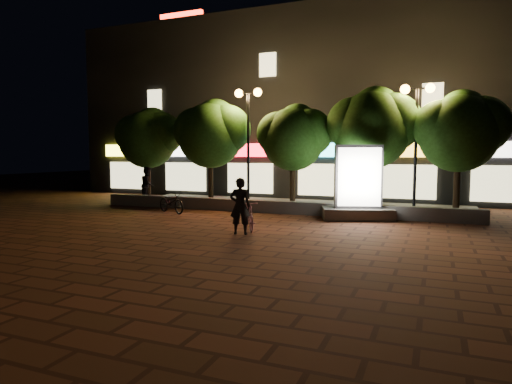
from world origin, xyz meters
The scene contains 16 objects.
ground centered at (0.00, 0.00, 0.00)m, with size 80.00×80.00×0.00m, color #572B1B.
retaining_wall centered at (0.00, 4.00, 0.25)m, with size 16.00×0.45×0.50m, color #65625E.
sidewalk centered at (0.00, 6.50, 0.04)m, with size 16.00×5.00×0.08m, color #65625E.
building_block centered at (-0.01, 12.99, 5.00)m, with size 28.00×8.12×11.30m.
tree_far_left centered at (-6.95, 5.46, 3.29)m, with size 3.36×2.80×4.63m.
tree_left centered at (-3.45, 5.46, 3.44)m, with size 3.60×3.00×4.89m.
tree_mid centered at (0.55, 5.46, 3.22)m, with size 3.24×2.70×4.50m.
tree_right centered at (3.86, 5.46, 3.57)m, with size 3.72×3.10×5.07m.
tree_far_right centered at (7.05, 5.46, 3.37)m, with size 3.48×2.90×4.76m.
street_lamp_left centered at (-1.50, 5.20, 4.03)m, with size 1.26×0.36×5.18m.
street_lamp_right centered at (5.50, 5.20, 3.89)m, with size 1.26×0.36×4.98m.
ad_kiosk centered at (3.61, 3.50, 1.11)m, with size 2.80×2.00×2.74m.
scooter_pink centered at (0.81, -0.18, 0.48)m, with size 0.46×1.61×0.97m, color #D086B5.
rider centered at (0.84, -0.91, 0.86)m, with size 0.62×0.41×1.71m, color black.
scooter_parked centered at (-3.72, 2.40, 0.46)m, with size 0.61×1.74×0.91m, color black.
pedestrian centered at (-6.52, 4.69, 0.94)m, with size 0.83×0.65×1.71m, color black.
Camera 1 is at (6.26, -12.96, 2.43)m, focal length 31.13 mm.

